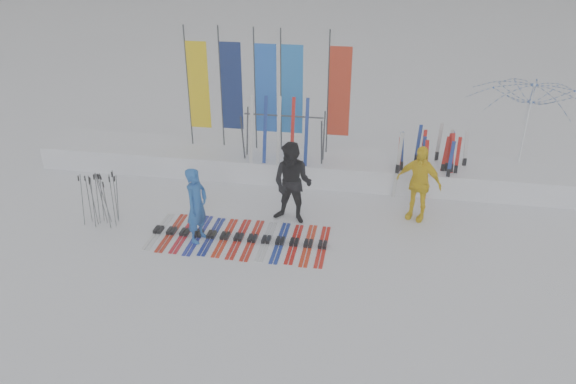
% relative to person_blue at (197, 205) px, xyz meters
% --- Properties ---
extents(ground, '(120.00, 120.00, 0.00)m').
position_rel_person_blue_xyz_m(ground, '(1.63, -0.98, -0.84)').
color(ground, white).
rests_on(ground, ground).
extents(snow_bank, '(14.00, 1.60, 0.60)m').
position_rel_person_blue_xyz_m(snow_bank, '(1.63, 3.62, -0.54)').
color(snow_bank, white).
rests_on(snow_bank, ground).
extents(person_blue, '(0.54, 0.69, 1.67)m').
position_rel_person_blue_xyz_m(person_blue, '(0.00, 0.00, 0.00)').
color(person_blue, '#1D55AC').
rests_on(person_blue, ground).
extents(person_black, '(1.04, 0.88, 1.90)m').
position_rel_person_blue_xyz_m(person_black, '(1.84, 1.16, 0.11)').
color(person_black, black).
rests_on(person_black, ground).
extents(person_yellow, '(1.13, 0.78, 1.77)m').
position_rel_person_blue_xyz_m(person_yellow, '(4.61, 1.78, 0.05)').
color(person_yellow, yellow).
rests_on(person_yellow, ground).
extents(tent_canopy, '(3.59, 3.63, 2.79)m').
position_rel_person_blue_xyz_m(tent_canopy, '(7.21, 4.02, 0.56)').
color(tent_canopy, white).
rests_on(tent_canopy, ground).
extents(ski_row, '(3.82, 1.69, 0.07)m').
position_rel_person_blue_xyz_m(ski_row, '(0.84, 0.17, -0.80)').
color(ski_row, silver).
rests_on(ski_row, ground).
extents(pole_cluster, '(0.78, 0.61, 1.25)m').
position_rel_person_blue_xyz_m(pole_cluster, '(-2.34, 0.31, -0.23)').
color(pole_cluster, '#595B60').
rests_on(pole_cluster, ground).
extents(feather_flags, '(4.27, 0.09, 3.20)m').
position_rel_person_blue_xyz_m(feather_flags, '(0.63, 3.89, 1.41)').
color(feather_flags, '#383A3F').
rests_on(feather_flags, ground).
extents(ski_rack, '(2.04, 0.80, 1.23)m').
position_rel_person_blue_xyz_m(ski_rack, '(1.27, 3.22, 0.55)').
color(ski_rack, '#383A3F').
rests_on(ski_rack, ground).
extents(upright_skis, '(1.76, 1.10, 1.69)m').
position_rel_person_blue_xyz_m(upright_skis, '(5.03, 3.23, -0.05)').
color(upright_skis, silver).
rests_on(upright_skis, ground).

